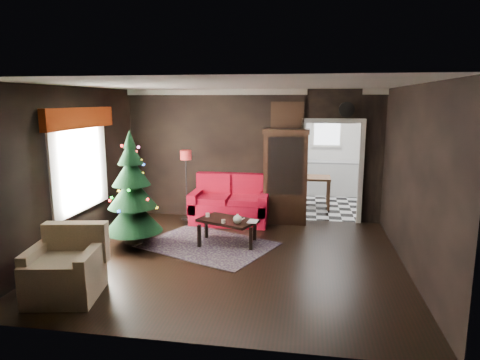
% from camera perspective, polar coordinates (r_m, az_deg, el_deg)
% --- Properties ---
extents(floor, '(5.50, 5.50, 0.00)m').
position_cam_1_polar(floor, '(7.06, -1.20, -10.57)').
color(floor, black).
rests_on(floor, ground).
extents(ceiling, '(5.50, 5.50, 0.00)m').
position_cam_1_polar(ceiling, '(6.58, -1.29, 12.78)').
color(ceiling, white).
rests_on(ceiling, ground).
extents(wall_back, '(5.50, 0.00, 5.50)m').
position_cam_1_polar(wall_back, '(9.12, 1.62, 3.38)').
color(wall_back, black).
rests_on(wall_back, ground).
extents(wall_front, '(5.50, 0.00, 5.50)m').
position_cam_1_polar(wall_front, '(4.31, -7.33, -5.02)').
color(wall_front, black).
rests_on(wall_front, ground).
extents(wall_left, '(0.00, 5.50, 5.50)m').
position_cam_1_polar(wall_left, '(7.67, -21.89, 1.22)').
color(wall_left, black).
rests_on(wall_left, ground).
extents(wall_right, '(0.00, 5.50, 5.50)m').
position_cam_1_polar(wall_right, '(6.75, 22.37, -0.01)').
color(wall_right, black).
rests_on(wall_right, ground).
extents(doorway, '(1.10, 0.10, 2.10)m').
position_cam_1_polar(doorway, '(9.11, 12.27, 0.90)').
color(doorway, silver).
rests_on(doorway, ground).
extents(left_window, '(0.05, 1.60, 1.40)m').
position_cam_1_polar(left_window, '(7.81, -20.92, 1.82)').
color(left_window, white).
rests_on(left_window, wall_left).
extents(valance, '(0.12, 2.10, 0.35)m').
position_cam_1_polar(valance, '(7.70, -20.81, 7.85)').
color(valance, maroon).
rests_on(valance, wall_left).
extents(kitchen_floor, '(3.00, 3.00, 0.00)m').
position_cam_1_polar(kitchen_floor, '(10.79, 11.66, -3.26)').
color(kitchen_floor, silver).
rests_on(kitchen_floor, ground).
extents(kitchen_window, '(0.70, 0.06, 0.70)m').
position_cam_1_polar(kitchen_window, '(11.96, 11.70, 6.35)').
color(kitchen_window, white).
rests_on(kitchen_window, ground).
extents(rug, '(2.65, 2.34, 0.01)m').
position_cam_1_polar(rug, '(7.69, -4.36, -8.73)').
color(rug, '#5E4358').
rests_on(rug, ground).
extents(loveseat, '(1.70, 0.90, 1.00)m').
position_cam_1_polar(loveseat, '(8.91, -1.35, -2.68)').
color(loveseat, maroon).
rests_on(loveseat, ground).
extents(curio_cabinet, '(0.90, 0.45, 1.90)m').
position_cam_1_polar(curio_cabinet, '(8.90, 6.20, 0.20)').
color(curio_cabinet, black).
rests_on(curio_cabinet, ground).
extents(floor_lamp, '(0.33, 0.33, 1.46)m').
position_cam_1_polar(floor_lamp, '(8.83, -7.27, -0.69)').
color(floor_lamp, black).
rests_on(floor_lamp, ground).
extents(christmas_tree, '(1.26, 1.26, 1.93)m').
position_cam_1_polar(christmas_tree, '(7.55, -14.42, -1.19)').
color(christmas_tree, black).
rests_on(christmas_tree, ground).
extents(armchair, '(1.05, 1.05, 0.92)m').
position_cam_1_polar(armchair, '(6.06, -22.71, -10.43)').
color(armchair, '#BFAE89').
rests_on(armchair, ground).
extents(coffee_table, '(1.16, 0.94, 0.45)m').
position_cam_1_polar(coffee_table, '(7.66, -1.68, -6.97)').
color(coffee_table, black).
rests_on(coffee_table, rug).
extents(teapot, '(0.19, 0.19, 0.17)m').
position_cam_1_polar(teapot, '(7.31, -0.35, -5.31)').
color(teapot, white).
rests_on(teapot, coffee_table).
extents(cup_a, '(0.09, 0.09, 0.06)m').
position_cam_1_polar(cup_a, '(7.78, -4.40, -4.73)').
color(cup_a, white).
rests_on(cup_a, coffee_table).
extents(cup_b, '(0.08, 0.08, 0.06)m').
position_cam_1_polar(cup_b, '(7.36, -2.26, -5.61)').
color(cup_b, beige).
rests_on(cup_b, coffee_table).
extents(book, '(0.18, 0.04, 0.24)m').
position_cam_1_polar(book, '(7.42, 1.12, -4.76)').
color(book, '#8B7159').
rests_on(book, coffee_table).
extents(wall_clock, '(0.32, 0.32, 0.06)m').
position_cam_1_polar(wall_clock, '(8.95, 14.24, 9.22)').
color(wall_clock, white).
rests_on(wall_clock, wall_back).
extents(painting, '(0.62, 0.05, 0.52)m').
position_cam_1_polar(painting, '(8.94, 6.43, 8.64)').
color(painting, '#A37340').
rests_on(painting, wall_back).
extents(kitchen_counter, '(1.80, 0.60, 0.90)m').
position_cam_1_polar(kitchen_counter, '(11.87, 11.52, 0.23)').
color(kitchen_counter, silver).
rests_on(kitchen_counter, ground).
extents(kitchen_table, '(0.70, 0.70, 0.75)m').
position_cam_1_polar(kitchen_table, '(10.40, 10.15, -1.60)').
color(kitchen_table, brown).
rests_on(kitchen_table, ground).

